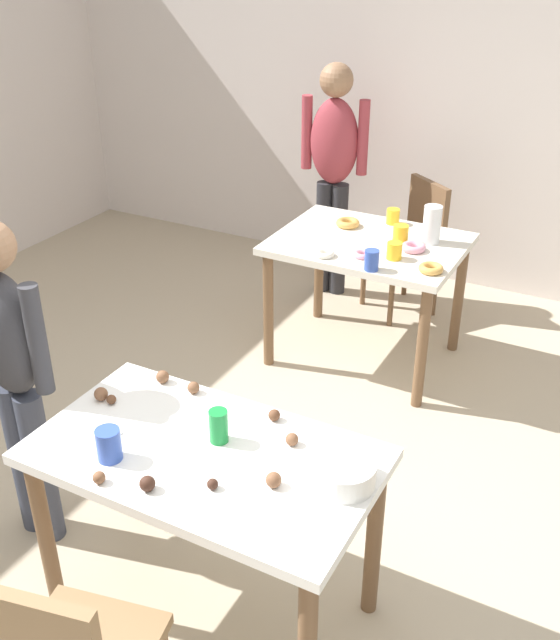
# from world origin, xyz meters

# --- Properties ---
(ground_plane) EXTENTS (6.40, 6.40, 0.00)m
(ground_plane) POSITION_xyz_m (0.00, 0.00, 0.00)
(ground_plane) COLOR tan
(wall_back) EXTENTS (6.40, 0.10, 2.60)m
(wall_back) POSITION_xyz_m (0.00, 3.20, 1.30)
(wall_back) COLOR silver
(wall_back) RESTS_ON ground_plane
(dining_table_near) EXTENTS (1.18, 0.67, 0.75)m
(dining_table_near) POSITION_xyz_m (0.08, -0.16, 0.64)
(dining_table_near) COLOR white
(dining_table_near) RESTS_ON ground_plane
(dining_table_far) EXTENTS (1.04, 0.80, 0.75)m
(dining_table_far) POSITION_xyz_m (-0.13, 1.84, 0.64)
(dining_table_far) COLOR silver
(dining_table_far) RESTS_ON ground_plane
(chair_far_table) EXTENTS (0.56, 0.56, 0.87)m
(chair_far_table) POSITION_xyz_m (-0.11, 2.58, 0.50)
(chair_far_table) COLOR brown
(chair_far_table) RESTS_ON ground_plane
(person_girl_near) EXTENTS (0.46, 0.24, 1.42)m
(person_girl_near) POSITION_xyz_m (-0.79, -0.16, 0.84)
(person_girl_near) COLOR #383D4C
(person_girl_near) RESTS_ON ground_plane
(person_adult_far) EXTENTS (0.45, 0.23, 1.56)m
(person_adult_far) POSITION_xyz_m (-0.68, 2.57, 0.94)
(person_adult_far) COLOR #28282D
(person_adult_far) RESTS_ON ground_plane
(mixing_bowl) EXTENTS (0.20, 0.20, 0.08)m
(mixing_bowl) POSITION_xyz_m (0.56, -0.09, 0.79)
(mixing_bowl) COLOR white
(mixing_bowl) RESTS_ON dining_table_near
(soda_can) EXTENTS (0.07, 0.07, 0.12)m
(soda_can) POSITION_xyz_m (0.09, -0.09, 0.81)
(soda_can) COLOR #198438
(soda_can) RESTS_ON dining_table_near
(fork_near) EXTENTS (0.17, 0.02, 0.01)m
(fork_near) POSITION_xyz_m (-0.31, -0.22, 0.75)
(fork_near) COLOR silver
(fork_near) RESTS_ON dining_table_near
(cup_near_0) EXTENTS (0.08, 0.08, 0.12)m
(cup_near_0) POSITION_xyz_m (-0.18, -0.34, 0.81)
(cup_near_0) COLOR #3351B2
(cup_near_0) RESTS_ON dining_table_near
(cake_ball_0) EXTENTS (0.05, 0.05, 0.05)m
(cake_ball_0) POSITION_xyz_m (-0.15, 0.12, 0.77)
(cake_ball_0) COLOR brown
(cake_ball_0) RESTS_ON dining_table_near
(cake_ball_1) EXTENTS (0.04, 0.04, 0.04)m
(cake_ball_1) POSITION_xyz_m (0.20, 0.11, 0.77)
(cake_ball_1) COLOR brown
(cake_ball_1) RESTS_ON dining_table_near
(cake_ball_2) EXTENTS (0.04, 0.04, 0.04)m
(cake_ball_2) POSITION_xyz_m (-0.13, -0.45, 0.77)
(cake_ball_2) COLOR brown
(cake_ball_2) RESTS_ON dining_table_near
(cake_ball_3) EXTENTS (0.04, 0.04, 0.04)m
(cake_ball_3) POSITION_xyz_m (0.33, 0.01, 0.77)
(cake_ball_3) COLOR brown
(cake_ball_3) RESTS_ON dining_table_near
(cake_ball_4) EXTENTS (0.05, 0.05, 0.05)m
(cake_ball_4) POSITION_xyz_m (0.03, -0.41, 0.78)
(cake_ball_4) COLOR #3D2319
(cake_ball_4) RESTS_ON dining_table_near
(cake_ball_5) EXTENTS (0.05, 0.05, 0.05)m
(cake_ball_5) POSITION_xyz_m (0.37, -0.20, 0.78)
(cake_ball_5) COLOR brown
(cake_ball_5) RESTS_ON dining_table_near
(cake_ball_6) EXTENTS (0.05, 0.05, 0.05)m
(cake_ball_6) POSITION_xyz_m (-0.43, -0.08, 0.78)
(cake_ball_6) COLOR brown
(cake_ball_6) RESTS_ON dining_table_near
(cake_ball_7) EXTENTS (0.04, 0.04, 0.04)m
(cake_ball_7) POSITION_xyz_m (0.21, -0.30, 0.77)
(cake_ball_7) COLOR #3D2319
(cake_ball_7) RESTS_ON dining_table_near
(cake_ball_8) EXTENTS (0.05, 0.05, 0.05)m
(cake_ball_8) POSITION_xyz_m (-0.29, 0.12, 0.78)
(cake_ball_8) COLOR brown
(cake_ball_8) RESTS_ON dining_table_near
(cake_ball_9) EXTENTS (0.04, 0.04, 0.04)m
(cake_ball_9) POSITION_xyz_m (-0.38, -0.09, 0.77)
(cake_ball_9) COLOR brown
(cake_ball_9) RESTS_ON dining_table_near
(pitcher_far) EXTENTS (0.10, 0.10, 0.21)m
(pitcher_far) POSITION_xyz_m (0.18, 1.98, 0.86)
(pitcher_far) COLOR white
(pitcher_far) RESTS_ON dining_table_far
(cup_far_0) EXTENTS (0.08, 0.08, 0.09)m
(cup_far_0) POSITION_xyz_m (0.08, 1.67, 0.80)
(cup_far_0) COLOR yellow
(cup_far_0) RESTS_ON dining_table_far
(cup_far_1) EXTENTS (0.08, 0.08, 0.11)m
(cup_far_1) POSITION_xyz_m (0.03, 1.48, 0.80)
(cup_far_1) COLOR #3351B2
(cup_far_1) RESTS_ON dining_table_far
(cup_far_2) EXTENTS (0.08, 0.08, 0.11)m
(cup_far_2) POSITION_xyz_m (0.04, 1.88, 0.80)
(cup_far_2) COLOR yellow
(cup_far_2) RESTS_ON dining_table_far
(cup_far_3) EXTENTS (0.08, 0.08, 0.09)m
(cup_far_3) POSITION_xyz_m (-0.11, 2.15, 0.80)
(cup_far_3) COLOR yellow
(cup_far_3) RESTS_ON dining_table_far
(donut_far_0) EXTENTS (0.14, 0.14, 0.04)m
(donut_far_0) POSITION_xyz_m (-0.32, 1.99, 0.77)
(donut_far_0) COLOR gold
(donut_far_0) RESTS_ON dining_table_far
(donut_far_1) EXTENTS (0.13, 0.13, 0.04)m
(donut_far_1) POSITION_xyz_m (0.13, 1.82, 0.77)
(donut_far_1) COLOR pink
(donut_far_1) RESTS_ON dining_table_far
(donut_far_2) EXTENTS (0.11, 0.11, 0.03)m
(donut_far_2) POSITION_xyz_m (-0.26, 1.53, 0.77)
(donut_far_2) COLOR white
(donut_far_2) RESTS_ON dining_table_far
(donut_far_3) EXTENTS (0.10, 0.10, 0.03)m
(donut_far_3) POSITION_xyz_m (-0.08, 1.61, 0.76)
(donut_far_3) COLOR pink
(donut_far_3) RESTS_ON dining_table_far
(donut_far_4) EXTENTS (0.13, 0.13, 0.04)m
(donut_far_4) POSITION_xyz_m (0.30, 1.60, 0.77)
(donut_far_4) COLOR gold
(donut_far_4) RESTS_ON dining_table_far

